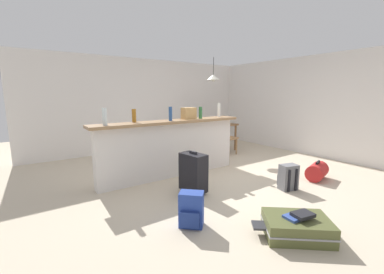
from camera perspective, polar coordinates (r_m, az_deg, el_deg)
ground_plane at (r=4.86m, az=6.27°, el=-9.07°), size 13.00×13.00×0.05m
wall_back at (r=7.18m, az=-9.80°, el=7.37°), size 6.60×0.10×2.50m
wall_right at (r=7.15m, az=23.75°, el=6.68°), size 0.10×6.00×2.50m
partition_half_wall at (r=4.66m, az=-4.78°, el=-3.01°), size 2.80×0.20×1.02m
bar_countertop at (r=4.57m, az=-4.87°, el=3.54°), size 2.96×0.40×0.05m
bottle_clear at (r=4.04m, az=-19.57°, el=4.44°), size 0.07×0.07×0.27m
bottle_amber at (r=4.36m, az=-13.27°, el=4.83°), size 0.07×0.07×0.23m
bottle_blue at (r=4.49m, az=-5.01°, el=5.37°), size 0.06×0.06×0.25m
bottle_green at (r=4.87m, az=1.98°, el=5.64°), size 0.07×0.07×0.23m
bottle_white at (r=5.29m, az=6.28°, el=6.24°), size 0.06×0.06×0.29m
grocery_bag at (r=4.81m, az=-0.77°, el=5.51°), size 0.26×0.18×0.22m
dining_table at (r=6.84m, az=5.14°, el=2.27°), size 1.10×0.80×0.74m
dining_chair_near_partition at (r=6.48m, az=7.79°, el=0.63°), size 0.44×0.44×0.93m
pendant_lamp at (r=6.71m, az=4.96°, el=13.62°), size 0.34×0.34×0.63m
suitcase_flat_olive at (r=3.10m, az=23.01°, el=-18.63°), size 0.85×0.82×0.22m
suitcase_upright_black at (r=3.94m, az=0.28°, el=-8.14°), size 0.30×0.47×0.67m
duffel_bag_red at (r=5.11m, az=26.94°, el=-7.09°), size 0.54×0.42×0.34m
backpack_grey at (r=4.38m, az=21.33°, el=-8.71°), size 0.32×0.29×0.42m
backpack_blue at (r=3.02m, az=-0.17°, el=-16.57°), size 0.34×0.34×0.42m
book_stack at (r=3.03m, az=23.58°, el=-16.31°), size 0.30×0.25×0.07m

